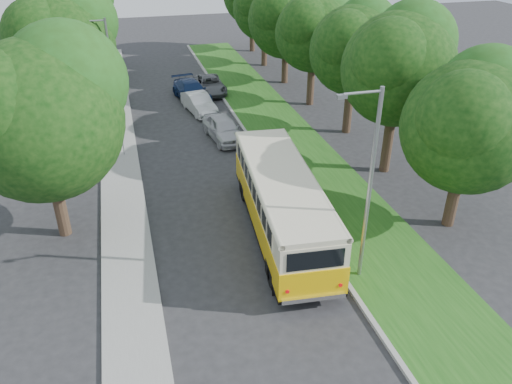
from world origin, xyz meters
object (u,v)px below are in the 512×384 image
object	(u,v)px
lamppost_near	(368,183)
car_white	(199,103)
lamppost_far	(111,73)
vintage_bus	(282,205)
car_silver	(224,128)
car_blue	(191,91)
car_grey	(210,85)

from	to	relation	value
lamppost_near	car_white	size ratio (longest dim) A/B	1.86
lamppost_far	vintage_bus	world-z (taller)	lamppost_far
vintage_bus	car_silver	xyz separation A→B (m)	(-0.21, 11.68, -0.81)
car_blue	vintage_bus	bearing A→B (deg)	-95.86
car_silver	car_white	bearing A→B (deg)	89.99
lamppost_near	car_white	bearing A→B (deg)	98.01
car_silver	car_blue	size ratio (longest dim) A/B	0.88
car_blue	car_grey	size ratio (longest dim) A/B	1.07
car_blue	car_grey	world-z (taller)	car_blue
lamppost_far	car_silver	world-z (taller)	lamppost_far
vintage_bus	car_silver	size ratio (longest dim) A/B	2.35
car_white	car_grey	size ratio (longest dim) A/B	0.89
lamppost_near	car_blue	xyz separation A→B (m)	(-3.05, 23.89, -3.62)
lamppost_far	car_white	bearing A→B (deg)	22.36
lamppost_near	car_silver	bearing A→B (deg)	98.28
vintage_bus	car_white	distance (m)	17.20
car_silver	car_grey	size ratio (longest dim) A/B	0.94
vintage_bus	car_white	bearing A→B (deg)	98.04
vintage_bus	car_silver	distance (m)	11.71
car_silver	car_grey	bearing A→B (deg)	77.26
vintage_bus	car_white	xyz separation A→B (m)	(-0.91, 17.16, -0.87)
lamppost_near	car_silver	xyz separation A→B (m)	(-2.25, 15.47, -3.60)
lamppost_near	vintage_bus	size ratio (longest dim) A/B	0.75
car_white	car_blue	size ratio (longest dim) A/B	0.83
car_grey	lamppost_near	bearing A→B (deg)	-87.52
lamppost_near	lamppost_far	bearing A→B (deg)	115.71
lamppost_near	car_blue	world-z (taller)	lamppost_near
car_silver	car_white	distance (m)	5.53
lamppost_near	lamppost_far	xyz separation A→B (m)	(-8.91, 18.50, -0.25)
lamppost_near	car_white	world-z (taller)	lamppost_near
vintage_bus	car_grey	bearing A→B (deg)	93.05
car_silver	car_blue	distance (m)	8.46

